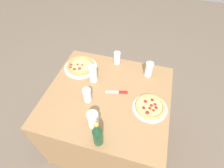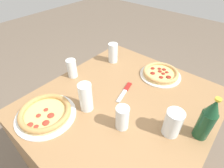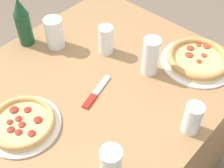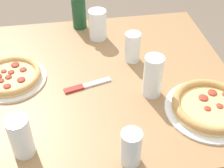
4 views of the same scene
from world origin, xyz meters
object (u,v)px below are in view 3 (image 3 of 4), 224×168
Objects in this scene: pizza_salami at (198,59)px; beer_bottle at (23,22)px; glass_red_wine at (106,41)px; knife at (96,93)px; glass_mango_juice at (151,58)px; glass_lemonade at (192,120)px; pizza_veggie at (22,123)px; glass_iced_tea at (55,34)px; glass_water at (111,166)px.

beer_bottle is (0.39, -0.63, 0.09)m from pizza_salami.
glass_red_wine reaches higher than knife.
glass_mango_juice is 0.31m from glass_lemonade.
pizza_veggie is at bearing 6.56° from glass_red_wine.
glass_mango_juice reaches higher than pizza_veggie.
glass_iced_tea is 0.14m from beer_bottle.
glass_lemonade is at bearing 27.04° from pizza_salami.
glass_iced_tea reaches higher than glass_lemonade.
knife is (-0.21, -0.27, -0.06)m from glass_water.
glass_mango_juice is at bearing 97.17° from glass_red_wine.
pizza_salami is at bearing 157.91° from pizza_veggie.
glass_red_wine is at bearing 122.31° from beer_bottle.
pizza_veggie is (0.68, -0.28, -0.00)m from pizza_salami.
glass_red_wine is (0.20, -0.33, 0.04)m from pizza_salami.
glass_water reaches higher than pizza_veggie.
pizza_veggie is 2.19× the size of glass_lemonade.
glass_water is 0.48m from glass_mango_juice.
glass_mango_juice is 1.32× the size of glass_lemonade.
knife is (0.09, 0.33, -0.06)m from glass_iced_tea.
glass_water is at bearing 51.92° from knife.
beer_bottle is at bearing -56.43° from glass_iced_tea.
knife is (0.10, -0.35, -0.05)m from glass_lemonade.
glass_water is 0.87× the size of glass_mango_juice.
glass_water is 0.59× the size of beer_bottle.
glass_lemonade is 0.37m from knife.
beer_bottle is at bearing -67.08° from glass_mango_juice.
glass_red_wine is at bearing 121.57° from glass_iced_tea.
pizza_salami is at bearing -173.11° from glass_water.
glass_red_wine is 0.25m from knife.
glass_red_wine reaches higher than glass_lemonade.
beer_bottle is (-0.23, -0.71, 0.05)m from glass_water.
glass_mango_juice is at bearing 162.30° from knife.
pizza_salami is 0.35m from glass_lemonade.
pizza_salami is at bearing 121.15° from glass_iced_tea.
pizza_salami is at bearing 120.91° from glass_red_wine.
glass_iced_tea is at bearing -70.35° from glass_mango_juice.
glass_iced_tea is at bearing -116.65° from glass_water.
knife is at bearing 163.33° from pizza_veggie.
glass_lemonade is 0.52× the size of beer_bottle.
glass_water is at bearing 44.26° from glass_red_wine.
pizza_veggie is 1.13× the size of beer_bottle.
glass_iced_tea is 0.68m from glass_lemonade.
glass_water is at bearing -15.06° from glass_lemonade.
beer_bottle is at bearing -57.69° from glass_red_wine.
beer_bottle is at bearing -58.42° from pizza_salami.
pizza_veggie is at bearing -49.29° from glass_lemonade.
glass_water reaches higher than pizza_salami.
knife is at bearing 33.72° from glass_red_wine.
pizza_salami is 0.75m from beer_bottle.
beer_bottle is (0.22, -0.51, 0.04)m from glass_mango_juice.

